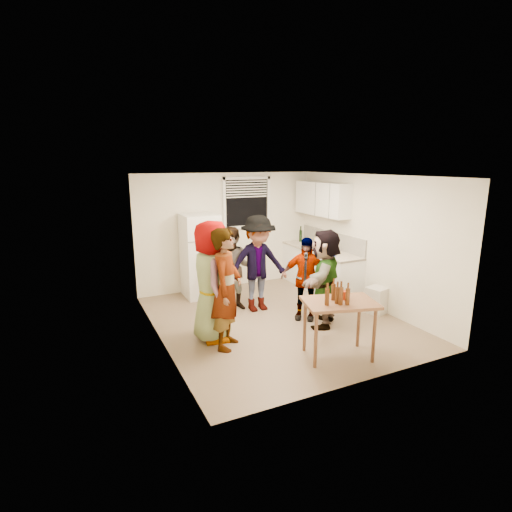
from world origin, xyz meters
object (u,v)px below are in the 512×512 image
beer_bottle_table (340,305)px  guest_back_right (258,310)px  guest_orange (323,324)px  refrigerator (200,256)px  trash_bin (377,300)px  guest_black (304,318)px  beer_bottle_counter (330,254)px  guest_stripe (228,346)px  guest_grey (213,338)px  blue_cup (334,256)px  red_cup (345,299)px  wine_bottle (300,242)px  serving_table (337,356)px  guest_back_left (234,308)px  kettle (322,250)px

beer_bottle_table → guest_back_right: (-0.13, 2.28, -0.83)m
beer_bottle_table → guest_orange: (0.57, 1.16, -0.83)m
guest_orange → refrigerator: bearing=-105.3°
trash_bin → guest_black: (-1.34, 0.34, -0.25)m
beer_bottle_counter → guest_stripe: beer_bottle_counter is taller
beer_bottle_table → guest_grey: size_ratio=0.13×
refrigerator → guest_orange: refrigerator is taller
beer_bottle_table → guest_stripe: (-1.22, 1.09, -0.83)m
blue_cup → trash_bin: size_ratio=0.23×
guest_grey → refrigerator: bearing=-1.7°
beer_bottle_counter → guest_orange: 1.76m
blue_cup → red_cup: (-1.29, -2.01, -0.07)m
guest_stripe → beer_bottle_table: bearing=-94.1°
wine_bottle → guest_back_right: (-1.81, -1.43, -0.90)m
beer_bottle_counter → guest_orange: bearing=-129.0°
serving_table → wine_bottle: bearing=66.1°
wine_bottle → beer_bottle_table: bearing=-114.3°
serving_table → guest_orange: size_ratio=0.60×
serving_table → guest_grey: 1.94m
guest_back_left → guest_orange: 1.74m
red_cup → beer_bottle_counter: bearing=58.7°
beer_bottle_counter → red_cup: (-1.34, -2.20, -0.07)m
blue_cup → guest_back_left: (-1.99, 0.37, -0.90)m
refrigerator → red_cup: refrigerator is taller
blue_cup → guest_grey: blue_cup is taller
kettle → guest_black: kettle is taller
red_cup → guest_orange: (0.38, 1.02, -0.83)m
serving_table → red_cup: red_cup is taller
beer_bottle_table → guest_back_left: size_ratio=0.16×
beer_bottle_counter → guest_back_right: beer_bottle_counter is taller
serving_table → beer_bottle_table: beer_bottle_table is taller
wine_bottle → guest_orange: 2.92m
guest_stripe → guest_back_left: (0.70, 1.43, 0.00)m
beer_bottle_table → guest_stripe: beer_bottle_table is taller
wine_bottle → beer_bottle_counter: wine_bottle is taller
guest_back_right → guest_black: (0.55, -0.74, 0.00)m
trash_bin → beer_bottle_counter: bearing=101.9°
kettle → serving_table: bearing=-118.7°
guest_black → trash_bin: bearing=26.0°
trash_bin → guest_stripe: trash_bin is taller
refrigerator → guest_orange: bearing=-59.6°
guest_stripe → kettle: bearing=-22.5°
guest_back_left → guest_back_right: size_ratio=0.88×
guest_grey → serving_table: bearing=-121.7°
refrigerator → trash_bin: bearing=-42.2°
refrigerator → guest_black: size_ratio=1.15×
beer_bottle_counter → serving_table: (-1.45, -2.23, -0.90)m
beer_bottle_counter → blue_cup: 0.20m
trash_bin → serving_table: bearing=-147.4°
refrigerator → serving_table: size_ratio=1.72×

